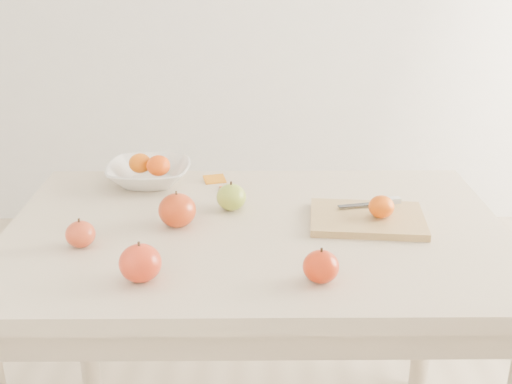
{
  "coord_description": "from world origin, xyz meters",
  "views": [
    {
      "loc": [
        -0.01,
        -1.4,
        1.39
      ],
      "look_at": [
        0.0,
        0.05,
        0.82
      ],
      "focal_mm": 45.0,
      "sensor_mm": 36.0,
      "label": 1
    }
  ],
  "objects": [
    {
      "name": "orange_peel_b",
      "position": [
        -0.07,
        0.25,
        0.75
      ],
      "size": [
        0.05,
        0.04,
        0.01
      ],
      "primitive_type": "cube",
      "rotation": [
        -0.14,
        0.0,
        0.22
      ],
      "color": "#CC570E",
      "rests_on": "table"
    },
    {
      "name": "apple_red_b",
      "position": [
        -0.19,
        0.01,
        0.79
      ],
      "size": [
        0.09,
        0.09,
        0.08
      ],
      "primitive_type": "ellipsoid",
      "color": "#8E0106",
      "rests_on": "table"
    },
    {
      "name": "bowl_tangerine_far",
      "position": [
        -0.27,
        0.28,
        0.81
      ],
      "size": [
        0.07,
        0.07,
        0.06
      ],
      "primitive_type": "ellipsoid",
      "color": "#D54F07",
      "rests_on": "fruit_bowl"
    },
    {
      "name": "apple_red_c",
      "position": [
        -0.24,
        -0.26,
        0.79
      ],
      "size": [
        0.09,
        0.09,
        0.08
      ],
      "primitive_type": "ellipsoid",
      "color": "#9A0507",
      "rests_on": "table"
    },
    {
      "name": "fruit_bowl",
      "position": [
        -0.3,
        0.3,
        0.78
      ],
      "size": [
        0.23,
        0.23,
        0.06
      ],
      "primitive_type": "imported",
      "color": "white",
      "rests_on": "table"
    },
    {
      "name": "board_tangerine",
      "position": [
        0.3,
        0.01,
        0.8
      ],
      "size": [
        0.06,
        0.06,
        0.05
      ],
      "primitive_type": "ellipsoid",
      "color": "#D23B07",
      "rests_on": "cutting_board"
    },
    {
      "name": "paring_knife",
      "position": [
        0.32,
        0.09,
        0.78
      ],
      "size": [
        0.17,
        0.06,
        0.01
      ],
      "color": "silver",
      "rests_on": "cutting_board"
    },
    {
      "name": "apple_red_d",
      "position": [
        -0.39,
        -0.1,
        0.78
      ],
      "size": [
        0.07,
        0.07,
        0.06
      ],
      "primitive_type": "ellipsoid",
      "color": "maroon",
      "rests_on": "table"
    },
    {
      "name": "apple_green",
      "position": [
        -0.06,
        0.11,
        0.78
      ],
      "size": [
        0.08,
        0.08,
        0.07
      ],
      "primitive_type": "ellipsoid",
      "color": "olive",
      "rests_on": "table"
    },
    {
      "name": "apple_red_e",
      "position": [
        0.13,
        -0.26,
        0.78
      ],
      "size": [
        0.07,
        0.07,
        0.07
      ],
      "primitive_type": "ellipsoid",
      "color": "#971207",
      "rests_on": "table"
    },
    {
      "name": "orange_peel_a",
      "position": [
        -0.12,
        0.31,
        0.75
      ],
      "size": [
        0.07,
        0.06,
        0.01
      ],
      "primitive_type": "cube",
      "rotation": [
        0.21,
        0.0,
        0.27
      ],
      "color": "#C66E0E",
      "rests_on": "table"
    },
    {
      "name": "cutting_board",
      "position": [
        0.27,
        0.02,
        0.76
      ],
      "size": [
        0.29,
        0.23,
        0.02
      ],
      "primitive_type": "cube",
      "rotation": [
        0.0,
        0.0,
        -0.1
      ],
      "color": "tan",
      "rests_on": "table"
    },
    {
      "name": "table",
      "position": [
        0.0,
        0.0,
        0.65
      ],
      "size": [
        1.2,
        0.8,
        0.75
      ],
      "color": "beige",
      "rests_on": "ground"
    },
    {
      "name": "bowl_tangerine_near",
      "position": [
        -0.32,
        0.31,
        0.81
      ],
      "size": [
        0.06,
        0.06,
        0.06
      ],
      "primitive_type": "ellipsoid",
      "color": "#CE5907",
      "rests_on": "fruit_bowl"
    }
  ]
}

